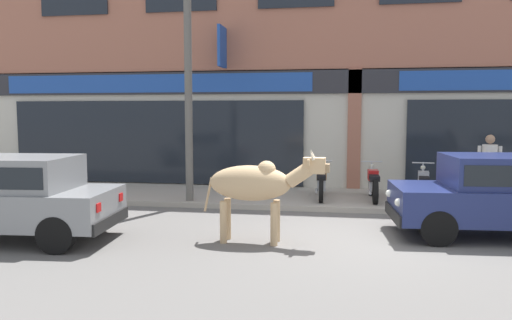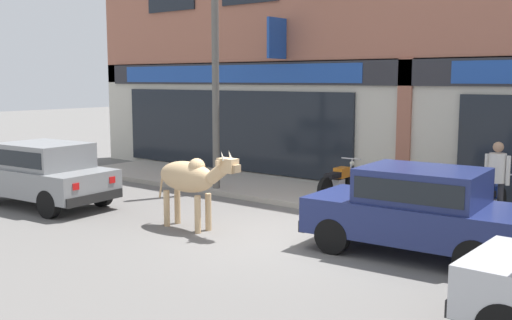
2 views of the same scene
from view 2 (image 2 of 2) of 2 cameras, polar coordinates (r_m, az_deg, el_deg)
The scene contains 12 objects.
ground_plane at distance 11.12m, azimuth 2.57°, elevation -7.38°, with size 90.00×90.00×0.00m, color #605E5B.
sidewalk at distance 14.17m, azimuth 11.28°, elevation -3.97°, with size 19.00×2.93×0.12m, color #A8A093.
shop_building at distance 15.51m, azimuth 14.68°, elevation 13.12°, with size 23.00×1.40×9.27m.
cow at distance 11.58m, azimuth -6.28°, elevation -1.71°, with size 2.15×0.56×1.61m.
car_1 at distance 10.20m, azimuth 15.17°, elevation -4.32°, with size 3.69×1.83×1.46m.
car_2 at distance 14.48m, azimuth -19.62°, elevation -0.99°, with size 3.71×1.87×1.46m.
motorcycle_0 at distance 14.22m, azimuth 7.88°, elevation -2.02°, with size 0.52×1.81×0.88m.
motorcycle_1 at distance 13.64m, azimuth 12.35°, elevation -2.54°, with size 0.52×1.81×0.88m.
motorcycle_2 at distance 13.07m, azimuth 16.59°, elevation -3.13°, with size 0.55×1.81×0.88m.
motorcycle_3 at distance 12.68m, azimuth 21.48°, elevation -3.68°, with size 0.52×1.81×0.88m.
pedestrian at distance 12.25m, azimuth 21.96°, elevation -1.24°, with size 0.49×0.32×1.60m.
utility_pole at distance 15.13m, azimuth -3.88°, elevation 7.85°, with size 0.18×0.18×5.63m, color #595651.
Camera 2 is at (6.25, -8.73, 2.89)m, focal length 42.00 mm.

